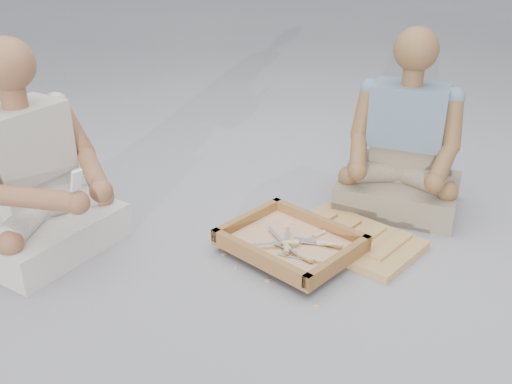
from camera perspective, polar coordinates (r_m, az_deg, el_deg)
The scene contains 26 objects.
ground at distance 2.44m, azimuth -1.05°, elevation -8.07°, with size 60.00×60.00×0.00m, color gray.
carved_panel at distance 2.67m, azimuth 9.66°, elevation -4.70°, with size 0.58×0.39×0.04m, color olive.
tool_tray at distance 2.53m, azimuth 3.45°, elevation -5.04°, with size 0.63×0.54×0.07m.
chisel_0 at distance 2.42m, azimuth 4.74°, elevation -6.42°, with size 0.22×0.06×0.02m.
chisel_1 at distance 2.46m, azimuth 3.08°, elevation -5.43°, with size 0.12×0.20×0.02m.
chisel_2 at distance 2.50m, azimuth 7.40°, elevation -5.16°, with size 0.22×0.06×0.02m.
chisel_3 at distance 2.52m, azimuth 6.39°, elevation -5.08°, with size 0.21×0.11×0.02m.
chisel_4 at distance 2.41m, azimuth 4.55°, elevation -6.36°, with size 0.22×0.07×0.02m.
chisel_5 at distance 2.58m, azimuth 6.00°, elevation -4.40°, with size 0.09×0.21×0.02m.
chisel_6 at distance 2.41m, azimuth 5.89°, elevation -6.84°, with size 0.22×0.06×0.02m.
chisel_7 at distance 2.48m, azimuth 2.97°, elevation -5.10°, with size 0.18×0.15×0.02m.
chisel_8 at distance 2.49m, azimuth 2.87°, elevation -5.21°, with size 0.19×0.14×0.02m.
wood_chip_0 at distance 2.88m, azimuth 3.66°, elevation -2.40°, with size 0.02×0.01×0.00m, color #DBAD81.
wood_chip_1 at distance 2.57m, azimuth -3.23°, elevation -6.20°, with size 0.02×0.01×0.00m, color #DBAD81.
wood_chip_2 at distance 2.26m, azimuth 5.98°, elevation -11.27°, with size 0.02×0.01×0.00m, color #DBAD81.
wood_chip_3 at distance 2.47m, azimuth -2.04°, elevation -7.57°, with size 0.02×0.01×0.00m, color #DBAD81.
wood_chip_4 at distance 2.69m, azimuth -0.68°, elevation -4.54°, with size 0.02×0.01×0.00m, color #DBAD81.
wood_chip_5 at distance 2.49m, azimuth 4.80°, elevation -7.33°, with size 0.02×0.01×0.00m, color #DBAD81.
wood_chip_6 at distance 2.94m, azimuth 1.43°, elevation -1.66°, with size 0.02×0.01×0.00m, color #DBAD81.
wood_chip_7 at distance 2.60m, azimuth 6.19°, elevation -5.88°, with size 0.02×0.01×0.00m, color #DBAD81.
wood_chip_8 at distance 2.73m, azimuth 5.38°, elevation -4.10°, with size 0.02×0.01×0.00m, color #DBAD81.
wood_chip_9 at distance 2.39m, azimuth 1.16°, elevation -8.85°, with size 0.02×0.01×0.00m, color #DBAD81.
wood_chip_10 at distance 2.58m, azimuth -0.41°, elevation -6.00°, with size 0.02×0.01×0.00m, color #DBAD81.
craftsman at distance 2.65m, azimuth -21.19°, elevation 0.84°, with size 0.63×0.61×0.94m.
companion at distance 2.95m, azimuth 14.51°, elevation 3.99°, with size 0.65×0.55×0.91m.
mobile_phone at distance 2.31m, azimuth -17.54°, elevation 1.10°, with size 0.05×0.05×0.10m.
Camera 1 is at (1.10, -1.70, 1.36)m, focal length 40.00 mm.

